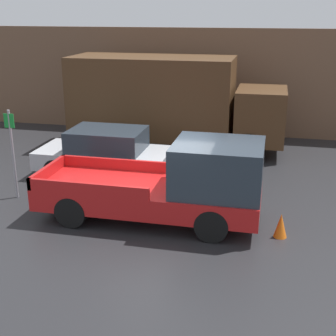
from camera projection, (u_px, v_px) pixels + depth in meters
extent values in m
plane|color=#232326|center=(160.00, 219.00, 12.21)|extent=(60.00, 60.00, 0.00)
cube|color=brown|center=(210.00, 82.00, 19.97)|extent=(28.00, 0.15, 4.46)
cube|color=red|center=(149.00, 195.00, 12.06)|extent=(5.68, 2.07, 0.56)
cube|color=#28333D|center=(218.00, 167.00, 11.40)|extent=(2.16, 1.95, 1.22)
cube|color=red|center=(114.00, 164.00, 13.09)|extent=(3.13, 0.10, 0.31)
cube|color=red|center=(87.00, 189.00, 11.28)|extent=(3.13, 0.10, 0.31)
cube|color=red|center=(48.00, 171.00, 12.50)|extent=(0.10, 2.07, 0.31)
cylinder|color=black|center=(221.00, 196.00, 12.61)|extent=(0.81, 0.26, 0.81)
cylinder|color=black|center=(211.00, 226.00, 10.92)|extent=(0.81, 0.26, 0.81)
cylinder|color=black|center=(98.00, 186.00, 13.35)|extent=(0.81, 0.26, 0.81)
cylinder|color=black|center=(71.00, 212.00, 11.66)|extent=(0.81, 0.26, 0.81)
cube|color=#B7BABF|center=(104.00, 158.00, 15.23)|extent=(4.28, 1.94, 0.57)
cube|color=#28333D|center=(107.00, 140.00, 15.00)|extent=(2.36, 1.71, 0.68)
cylinder|color=black|center=(151.00, 159.00, 15.83)|extent=(0.73, 0.22, 0.73)
cylinder|color=black|center=(136.00, 176.00, 14.23)|extent=(0.73, 0.22, 0.73)
cylinder|color=black|center=(77.00, 154.00, 16.39)|extent=(0.73, 0.22, 0.73)
cylinder|color=black|center=(55.00, 170.00, 14.78)|extent=(0.73, 0.22, 0.73)
cube|color=#472D19|center=(261.00, 115.00, 17.28)|extent=(1.79, 2.38, 1.95)
cube|color=#472D19|center=(152.00, 97.00, 17.97)|extent=(6.17, 2.50, 3.02)
cylinder|color=black|center=(252.00, 132.00, 18.68)|extent=(1.04, 0.30, 1.04)
cylinder|color=black|center=(248.00, 148.00, 16.62)|extent=(1.04, 0.30, 1.04)
cylinder|color=black|center=(131.00, 126.00, 19.74)|extent=(1.04, 0.30, 1.04)
cylinder|color=black|center=(113.00, 139.00, 17.68)|extent=(1.04, 0.30, 1.04)
cylinder|color=gray|center=(13.00, 155.00, 13.19)|extent=(0.07, 0.07, 2.58)
cube|color=#198C33|center=(9.00, 121.00, 12.85)|extent=(0.30, 0.02, 0.40)
cube|color=red|center=(246.00, 125.00, 19.89)|extent=(0.45, 0.40, 1.03)
cone|color=orange|center=(281.00, 226.00, 11.16)|extent=(0.32, 0.32, 0.59)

